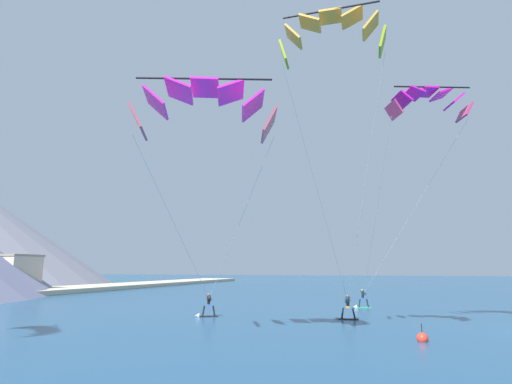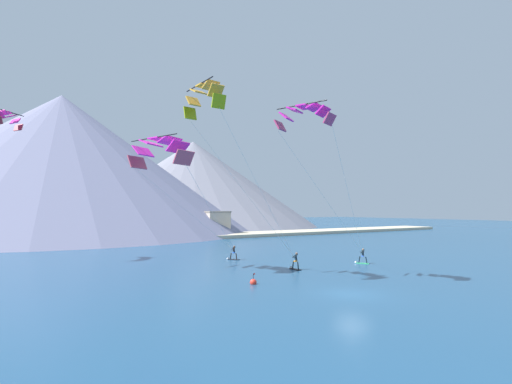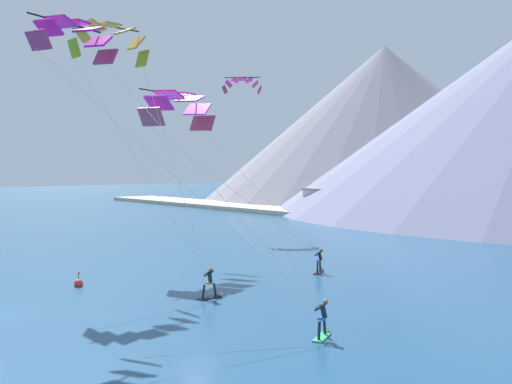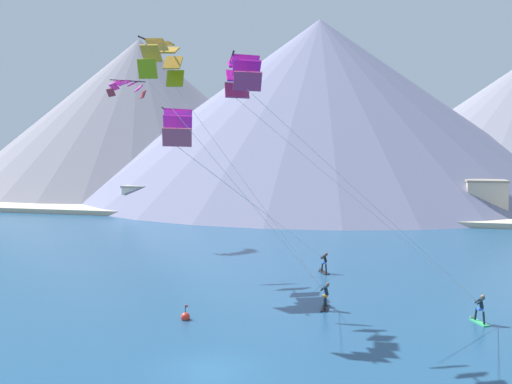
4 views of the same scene
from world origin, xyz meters
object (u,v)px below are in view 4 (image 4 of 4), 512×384
(parafoil_kite_near_trail, at_px, (244,74))
(race_marker_buoy, at_px, (185,317))
(parafoil_kite_distant_high_outer, at_px, (127,87))
(parafoil_kite_mid_center, at_px, (178,124))
(kitesurfer_near_trail, at_px, (478,313))
(parafoil_kite_near_lead, at_px, (163,59))
(kitesurfer_near_lead, at_px, (326,300))
(kitesurfer_mid_center, at_px, (323,266))

(parafoil_kite_near_trail, xyz_separation_m, race_marker_buoy, (-4.18, 1.71, -14.17))
(parafoil_kite_near_trail, relative_size, parafoil_kite_distant_high_outer, 3.40)
(parafoil_kite_near_trail, bearing_deg, parafoil_kite_mid_center, 125.81)
(kitesurfer_near_trail, relative_size, race_marker_buoy, 1.75)
(kitesurfer_near_trail, relative_size, parafoil_kite_near_lead, 0.11)
(parafoil_kite_near_trail, bearing_deg, kitesurfer_near_trail, 23.11)
(kitesurfer_near_trail, bearing_deg, parafoil_kite_near_lead, -179.63)
(parafoil_kite_distant_high_outer, relative_size, race_marker_buoy, 4.20)
(parafoil_kite_mid_center, bearing_deg, kitesurfer_near_trail, -16.73)
(parafoil_kite_near_trail, distance_m, parafoil_kite_distant_high_outer, 35.72)
(kitesurfer_near_trail, xyz_separation_m, parafoil_kite_near_trail, (-12.88, -5.50, 13.78))
(parafoil_kite_near_trail, bearing_deg, kitesurfer_near_lead, 58.88)
(kitesurfer_near_trail, xyz_separation_m, kitesurfer_mid_center, (-10.63, 11.02, 0.01))
(kitesurfer_mid_center, distance_m, race_marker_buoy, 16.14)
(kitesurfer_near_lead, bearing_deg, parafoil_kite_near_lead, -175.65)
(kitesurfer_near_lead, distance_m, kitesurfer_mid_center, 10.44)
(kitesurfer_near_lead, height_order, race_marker_buoy, kitesurfer_near_lead)
(kitesurfer_mid_center, xyz_separation_m, parafoil_kite_near_lead, (-9.20, -11.14, 15.58))
(parafoil_kite_near_lead, relative_size, parafoil_kite_mid_center, 1.20)
(kitesurfer_near_lead, distance_m, parafoil_kite_distant_high_outer, 37.35)
(kitesurfer_near_lead, relative_size, parafoil_kite_distant_high_outer, 0.43)
(kitesurfer_near_lead, xyz_separation_m, parafoil_kite_distant_high_outer, (-25.06, 22.35, 16.36))
(kitesurfer_near_lead, height_order, parafoil_kite_near_trail, parafoil_kite_near_trail)
(parafoil_kite_mid_center, relative_size, race_marker_buoy, 12.97)
(kitesurfer_mid_center, distance_m, parafoil_kite_distant_high_outer, 31.12)
(kitesurfer_near_lead, bearing_deg, parafoil_kite_near_trail, -121.12)
(kitesurfer_near_trail, relative_size, parafoil_kite_near_trail, 0.12)
(parafoil_kite_near_trail, height_order, race_marker_buoy, parafoil_kite_near_trail)
(race_marker_buoy, bearing_deg, kitesurfer_near_trail, 12.51)
(kitesurfer_mid_center, bearing_deg, kitesurfer_near_trail, -46.01)
(parafoil_kite_near_trail, distance_m, parafoil_kite_mid_center, 14.91)
(kitesurfer_mid_center, bearing_deg, parafoil_kite_mid_center, -157.31)
(kitesurfer_near_lead, bearing_deg, parafoil_kite_mid_center, 154.93)
(kitesurfer_near_trail, xyz_separation_m, parafoil_kite_mid_center, (-21.51, 6.47, 11.64))
(kitesurfer_mid_center, distance_m, parafoil_kite_near_trail, 21.62)
(parafoil_kite_mid_center, xyz_separation_m, parafoil_kite_distant_high_outer, (-12.69, 16.57, 4.75))
(kitesurfer_near_trail, bearing_deg, kitesurfer_near_lead, 175.72)
(parafoil_kite_mid_center, xyz_separation_m, race_marker_buoy, (4.45, -10.25, -12.02))
(kitesurfer_near_lead, bearing_deg, kitesurfer_near_trail, -4.28)
(kitesurfer_near_trail, height_order, race_marker_buoy, kitesurfer_near_trail)
(kitesurfer_mid_center, distance_m, parafoil_kite_near_lead, 21.25)
(parafoil_kite_near_lead, xyz_separation_m, parafoil_kite_near_trail, (6.95, -5.37, -1.80))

